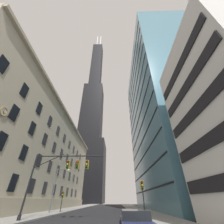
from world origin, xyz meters
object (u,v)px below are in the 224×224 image
object	(u,v)px
traffic_light_near_right	(142,187)
street_lamppost	(57,185)
parked_car	(135,222)
traffic_light_far_left	(63,196)
traffic_signal_mast	(64,169)

from	to	relation	value
traffic_light_near_right	street_lamppost	bearing A→B (deg)	148.54
traffic_light_near_right	parked_car	xyz separation A→B (m)	(-2.12, -8.28, -2.62)
traffic_light_near_right	traffic_light_far_left	distance (m)	16.79
traffic_signal_mast	street_lamppost	xyz separation A→B (m)	(-4.75, 10.84, -0.79)
traffic_light_near_right	parked_car	bearing A→B (deg)	-104.36
traffic_light_far_left	parked_car	xyz separation A→B (m)	(11.34, -18.31, -1.99)
traffic_light_far_left	parked_car	distance (m)	21.62
traffic_signal_mast	traffic_light_near_right	bearing A→B (deg)	10.91
traffic_light_far_left	street_lamppost	world-z (taller)	street_lamppost
traffic_light_near_right	street_lamppost	distance (m)	17.16
traffic_signal_mast	traffic_light_far_left	xyz separation A→B (m)	(-3.59, 11.92, -2.55)
traffic_light_near_right	parked_car	size ratio (longest dim) A/B	0.83
traffic_signal_mast	parked_car	bearing A→B (deg)	-39.50
traffic_signal_mast	traffic_light_near_right	world-z (taller)	traffic_signal_mast
traffic_signal_mast	street_lamppost	world-z (taller)	street_lamppost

